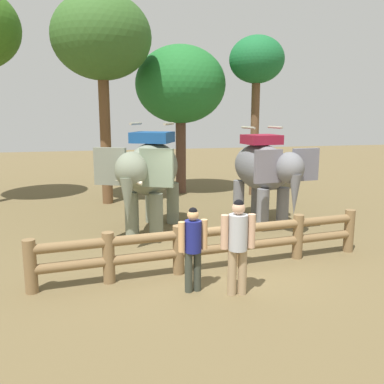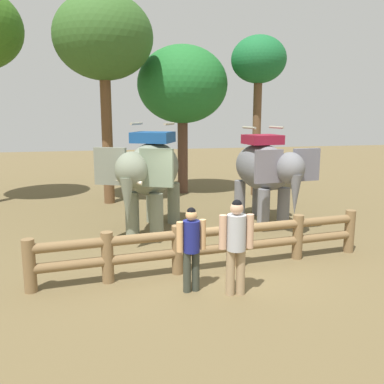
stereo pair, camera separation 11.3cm
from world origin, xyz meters
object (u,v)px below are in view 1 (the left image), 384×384
(tree_far_left, at_px, (257,64))
(tree_far_right, at_px, (181,85))
(log_fence, at_px, (211,243))
(tree_back_center, at_px, (102,39))
(tourist_woman_in_black, at_px, (193,243))
(elephant_center, at_px, (264,170))
(tourist_man_in_blue, at_px, (238,240))
(elephant_near_left, at_px, (150,172))

(tree_far_left, relative_size, tree_far_right, 1.05)
(tree_far_left, bearing_deg, log_fence, -117.81)
(log_fence, xyz_separation_m, tree_back_center, (-1.92, 7.43, 5.33))
(tourist_woman_in_black, xyz_separation_m, tree_far_right, (1.86, 9.83, 3.51))
(log_fence, relative_size, tree_far_left, 1.18)
(tree_back_center, bearing_deg, elephant_center, -42.04)
(tourist_man_in_blue, bearing_deg, tree_back_center, 103.17)
(elephant_near_left, height_order, elephant_center, elephant_near_left)
(tourist_woman_in_black, distance_m, tree_back_center, 9.88)
(tourist_woman_in_black, xyz_separation_m, tree_far_left, (4.69, 8.70, 4.30))
(tourist_man_in_blue, distance_m, tree_back_center, 10.24)
(elephant_near_left, relative_size, tree_back_center, 0.49)
(log_fence, xyz_separation_m, tourist_woman_in_black, (-0.64, -1.01, 0.35))
(tourist_woman_in_black, bearing_deg, tourist_man_in_blue, -22.87)
(log_fence, relative_size, tourist_woman_in_black, 4.55)
(log_fence, xyz_separation_m, tree_far_right, (1.22, 8.82, 3.86))
(elephant_center, bearing_deg, tree_far_left, 71.93)
(elephant_near_left, bearing_deg, tree_far_right, 69.83)
(log_fence, height_order, tree_back_center, tree_back_center)
(tree_far_left, bearing_deg, tree_back_center, -177.52)
(elephant_near_left, distance_m, tourist_man_in_blue, 4.67)
(tourist_woman_in_black, bearing_deg, tree_far_left, 61.64)
(elephant_center, relative_size, tourist_woman_in_black, 2.11)
(tourist_woman_in_black, height_order, tree_back_center, tree_back_center)
(elephant_near_left, xyz_separation_m, tree_back_center, (-1.06, 4.25, 4.19))
(tree_far_left, bearing_deg, tourist_man_in_blue, -113.48)
(tourist_woman_in_black, height_order, tree_far_right, tree_far_right)
(elephant_near_left, xyz_separation_m, tree_far_right, (2.07, 5.64, 2.72))
(log_fence, bearing_deg, tourist_woman_in_black, -122.37)
(tree_back_center, xyz_separation_m, tree_far_right, (3.13, 1.39, -1.47))
(tourist_woman_in_black, bearing_deg, tree_far_right, 79.31)
(log_fence, bearing_deg, tree_far_right, 82.15)
(tourist_man_in_blue, xyz_separation_m, tree_far_left, (3.92, 9.02, 4.20))
(elephant_near_left, relative_size, tree_far_right, 0.60)
(tourist_woman_in_black, bearing_deg, elephant_center, 52.97)
(elephant_center, height_order, tree_far_left, tree_far_left)
(tree_far_left, relative_size, tree_back_center, 0.85)
(log_fence, distance_m, tourist_woman_in_black, 1.25)
(tree_far_left, distance_m, tree_back_center, 6.01)
(elephant_center, distance_m, tree_far_right, 6.33)
(elephant_near_left, relative_size, tourist_woman_in_black, 2.21)
(tourist_man_in_blue, distance_m, tree_far_right, 10.77)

